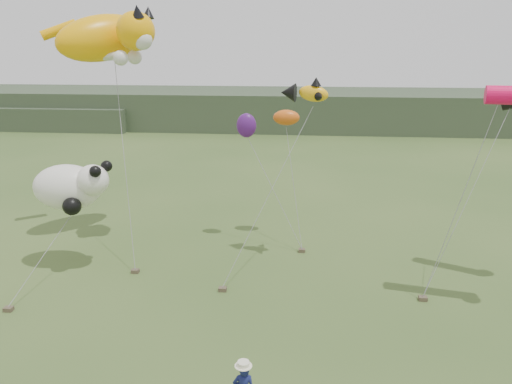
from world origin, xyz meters
TOP-DOWN VIEW (x-y plane):
  - ground at (0.00, 0.00)m, footprint 120.00×120.00m
  - headland at (-3.11, 44.69)m, footprint 90.00×13.00m
  - sandbag_anchors at (-1.74, 5.35)m, footprint 15.41×6.56m
  - cat_kite at (-7.40, 10.12)m, footprint 5.96×4.82m
  - fish_kite at (1.37, 8.28)m, footprint 2.09×1.38m
  - panda_kite at (-8.19, 6.53)m, footprint 3.40×2.20m
  - misc_kites at (-0.35, 10.70)m, footprint 2.93×1.22m

SIDE VIEW (x-z plane):
  - ground at x=0.00m, z-range 0.00..0.00m
  - sandbag_anchors at x=-1.74m, z-range 0.00..0.16m
  - headland at x=-3.11m, z-range -0.08..3.92m
  - panda_kite at x=-8.19m, z-range 2.49..4.60m
  - misc_kites at x=-0.35m, z-range 5.13..6.38m
  - fish_kite at x=1.37m, z-range 6.81..7.86m
  - cat_kite at x=-7.40m, z-range 8.18..10.89m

